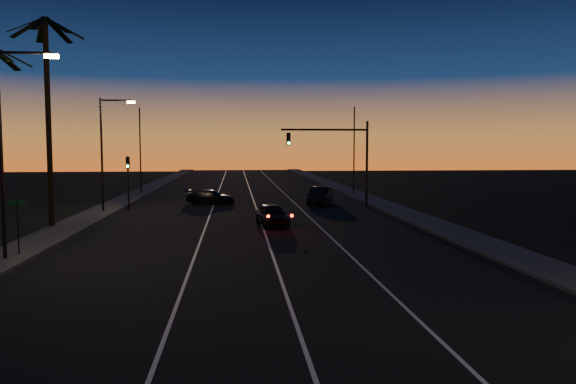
{
  "coord_description": "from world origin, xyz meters",
  "views": [
    {
      "loc": [
        -1.15,
        -4.74,
        4.92
      ],
      "look_at": [
        1.4,
        22.39,
        2.73
      ],
      "focal_mm": 35.0,
      "sensor_mm": 36.0,
      "label": 1
    }
  ],
  "objects": [
    {
      "name": "road",
      "position": [
        0.0,
        30.0,
        0.01
      ],
      "size": [
        20.0,
        170.0,
        0.01
      ],
      "primitive_type": "cube",
      "color": "black",
      "rests_on": "ground"
    },
    {
      "name": "sidewalk_left",
      "position": [
        -11.2,
        30.0,
        0.08
      ],
      "size": [
        2.4,
        170.0,
        0.16
      ],
      "primitive_type": "cube",
      "color": "#363634",
      "rests_on": "ground"
    },
    {
      "name": "sidewalk_right",
      "position": [
        11.2,
        30.0,
        0.08
      ],
      "size": [
        2.4,
        170.0,
        0.16
      ],
      "primitive_type": "cube",
      "color": "#363634",
      "rests_on": "ground"
    },
    {
      "name": "lane_stripe_left",
      "position": [
        -3.0,
        30.0,
        0.02
      ],
      "size": [
        0.12,
        160.0,
        0.01
      ],
      "primitive_type": "cube",
      "color": "silver",
      "rests_on": "road"
    },
    {
      "name": "lane_stripe_mid",
      "position": [
        0.5,
        30.0,
        0.02
      ],
      "size": [
        0.12,
        160.0,
        0.01
      ],
      "primitive_type": "cube",
      "color": "silver",
      "rests_on": "road"
    },
    {
      "name": "lane_stripe_right",
      "position": [
        4.0,
        30.0,
        0.02
      ],
      "size": [
        0.12,
        160.0,
        0.01
      ],
      "primitive_type": "cube",
      "color": "silver",
      "rests_on": "road"
    },
    {
      "name": "palm_far",
      "position": [
        -12.2,
        30.0,
        7.61
      ],
      "size": [
        4.25,
        4.16,
        12.53
      ],
      "color": "black",
      "rests_on": "ground"
    },
    {
      "name": "streetlight_left_near",
      "position": [
        -10.7,
        20.0,
        5.32
      ],
      "size": [
        2.55,
        0.26,
        9.0
      ],
      "color": "black",
      "rests_on": "ground"
    },
    {
      "name": "streetlight_left_far",
      "position": [
        -10.69,
        38.0,
        5.06
      ],
      "size": [
        2.55,
        0.26,
        8.5
      ],
      "color": "black",
      "rests_on": "ground"
    },
    {
      "name": "street_sign",
      "position": [
        -10.8,
        21.0,
        1.66
      ],
      "size": [
        0.7,
        0.06,
        2.6
      ],
      "color": "black",
      "rests_on": "ground"
    },
    {
      "name": "signal_mast",
      "position": [
        7.14,
        39.99,
        4.78
      ],
      "size": [
        7.1,
        0.41,
        7.0
      ],
      "color": "black",
      "rests_on": "ground"
    },
    {
      "name": "signal_post",
      "position": [
        -9.5,
        39.98,
        2.89
      ],
      "size": [
        0.28,
        0.37,
        4.2
      ],
      "color": "black",
      "rests_on": "ground"
    },
    {
      "name": "far_pole_left",
      "position": [
        -11.0,
        55.0,
        4.5
      ],
      "size": [
        0.14,
        0.14,
        9.0
      ],
      "primitive_type": "cylinder",
      "color": "black",
      "rests_on": "ground"
    },
    {
      "name": "far_pole_right",
      "position": [
        11.0,
        52.0,
        4.5
      ],
      "size": [
        0.14,
        0.14,
        9.0
      ],
      "primitive_type": "cylinder",
      "color": "black",
      "rests_on": "ground"
    },
    {
      "name": "lead_car",
      "position": [
        1.11,
        29.83,
        0.71
      ],
      "size": [
        2.16,
        4.73,
        1.39
      ],
      "color": "black",
      "rests_on": "road"
    },
    {
      "name": "right_car",
      "position": [
        6.02,
        42.26,
        0.78
      ],
      "size": [
        2.91,
        4.92,
        1.53
      ],
      "color": "black",
      "rests_on": "road"
    },
    {
      "name": "cross_car",
      "position": [
        -3.28,
        43.8,
        0.62
      ],
      "size": [
        4.54,
        2.91,
        1.22
      ],
      "color": "black",
      "rests_on": "road"
    }
  ]
}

